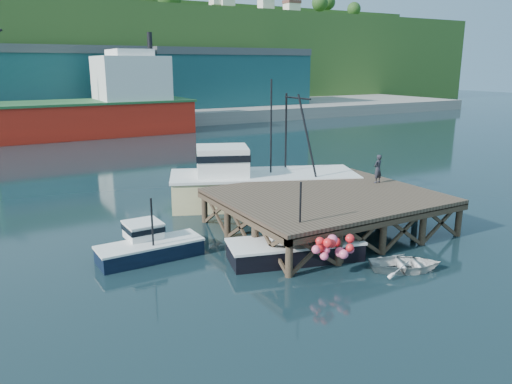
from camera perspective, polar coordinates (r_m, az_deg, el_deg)
ground at (r=27.01m, az=-1.39°, el=-6.04°), size 300.00×300.00×0.00m
wharf at (r=29.16m, az=8.33°, el=-0.64°), size 12.00×10.00×2.62m
far_quay at (r=93.47m, az=-22.40°, el=8.16°), size 160.00×40.00×2.00m
warehouse_mid at (r=88.18m, az=-22.30°, el=11.45°), size 28.00×16.00×9.00m
warehouse_right at (r=96.91m, az=-4.07°, el=12.64°), size 30.00×16.00×9.00m
cargo_ship at (r=70.67m, az=-26.97°, el=7.89°), size 55.50×10.00×13.75m
hillside at (r=122.91m, az=-24.82°, el=13.86°), size 220.00×50.00×22.00m
boat_navy at (r=25.70m, az=-12.21°, el=-5.91°), size 5.26×2.85×3.25m
boat_black at (r=25.15m, az=4.29°, el=-5.82°), size 7.05×5.84×4.10m
trawler at (r=34.19m, az=0.47°, el=1.41°), size 13.44×8.98×8.48m
dinghy at (r=24.66m, az=16.72°, el=-7.86°), size 4.06×3.68×0.69m
dockworker at (r=32.43m, az=13.75°, el=2.60°), size 0.73×0.56×1.81m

